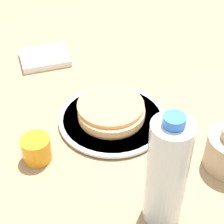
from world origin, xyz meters
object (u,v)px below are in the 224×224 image
Objects in this scene: plate at (112,120)px; pancake_stack at (111,112)px; water_bottle_near at (167,173)px; juice_glass at (36,149)px.

plate is 1.54× the size of pancake_stack.
pancake_stack is at bearing 125.91° from water_bottle_near.
juice_glass is at bearing -127.89° from plate.
water_bottle_near is at bearing -54.44° from plate.
plate is 0.21m from juice_glass.
pancake_stack is 0.21m from juice_glass.
plate is 0.31m from water_bottle_near.
pancake_stack is 0.30m from water_bottle_near.
pancake_stack is 0.70× the size of water_bottle_near.
plate is 0.03m from pancake_stack.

